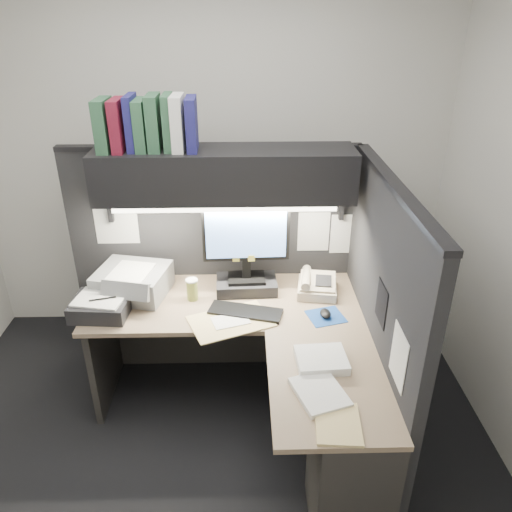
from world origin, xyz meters
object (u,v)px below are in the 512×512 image
desk (280,397)px  telephone (317,286)px  printer (133,281)px  keyboard (245,312)px  coffee_cup (192,290)px  notebook_stack (101,306)px  overhead_shelf (225,174)px  monitor (246,258)px

desk → telephone: size_ratio=6.63×
desk → printer: size_ratio=3.96×
keyboard → printer: (-0.72, 0.26, 0.08)m
coffee_cup → notebook_stack: coffee_cup is taller
overhead_shelf → telephone: 0.93m
monitor → notebook_stack: bearing=-165.9°
telephone → printer: size_ratio=0.60×
overhead_shelf → printer: bearing=-172.2°
overhead_shelf → coffee_cup: size_ratio=11.70×
monitor → keyboard: monitor is taller
keyboard → telephone: (0.47, 0.23, 0.04)m
telephone → monitor: bearing=-177.5°
overhead_shelf → telephone: (0.58, -0.11, -0.72)m
notebook_stack → telephone: bearing=8.9°
printer → telephone: bearing=11.1°
printer → monitor: bearing=14.0°
desk → coffee_cup: bearing=131.7°
keyboard → telephone: telephone is taller
printer → desk: bearing=-24.1°
notebook_stack → desk: bearing=-22.3°
printer → notebook_stack: printer is taller
keyboard → telephone: size_ratio=1.73×
keyboard → notebook_stack: bearing=-166.6°
desk → printer: printer is taller
telephone → printer: 1.19m
telephone → printer: (-1.19, 0.03, 0.04)m
desk → printer: 1.19m
overhead_shelf → monitor: (0.12, -0.06, -0.54)m
desk → keyboard: 0.54m
monitor → telephone: 0.49m
monitor → telephone: bearing=-8.0°
keyboard → telephone: bearing=41.2°
desk → printer: bearing=143.6°
printer → notebook_stack: size_ratio=1.29×
keyboard → telephone: 0.52m
keyboard → desk: bearing=-50.8°
monitor → coffee_cup: 0.40m
overhead_shelf → coffee_cup: overhead_shelf is taller
desk → coffee_cup: 0.86m
monitor → coffee_cup: monitor is taller
monitor → coffee_cup: size_ratio=4.41×
monitor → overhead_shelf: bearing=151.0°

